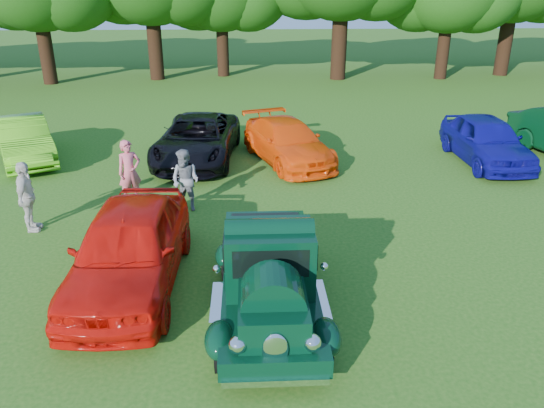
{
  "coord_description": "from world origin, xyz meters",
  "views": [
    {
      "loc": [
        0.43,
        -8.41,
        5.51
      ],
      "look_at": [
        0.92,
        2.03,
        1.1
      ],
      "focal_mm": 35.0,
      "sensor_mm": 36.0,
      "label": 1
    }
  ],
  "objects_px": {
    "hero_pickup": "(269,275)",
    "back_car_lime": "(24,140)",
    "back_car_orange": "(287,142)",
    "back_car_blue": "(486,140)",
    "spectator_white": "(27,197)",
    "spectator_pink": "(130,172)",
    "red_convertible": "(130,248)",
    "back_car_black": "(197,139)",
    "spectator_grey": "(186,180)"
  },
  "relations": [
    {
      "from": "hero_pickup",
      "to": "spectator_white",
      "type": "distance_m",
      "value": 6.6
    },
    {
      "from": "hero_pickup",
      "to": "back_car_orange",
      "type": "bearing_deg",
      "value": 83.62
    },
    {
      "from": "red_convertible",
      "to": "back_car_blue",
      "type": "bearing_deg",
      "value": 36.96
    },
    {
      "from": "back_car_lime",
      "to": "back_car_orange",
      "type": "xyz_separation_m",
      "value": [
        8.6,
        -0.46,
        -0.04
      ]
    },
    {
      "from": "back_car_black",
      "to": "back_car_blue",
      "type": "xyz_separation_m",
      "value": [
        9.37,
        -0.69,
        0.04
      ]
    },
    {
      "from": "back_car_orange",
      "to": "hero_pickup",
      "type": "bearing_deg",
      "value": -115.53
    },
    {
      "from": "spectator_grey",
      "to": "spectator_white",
      "type": "relative_size",
      "value": 0.94
    },
    {
      "from": "spectator_pink",
      "to": "spectator_grey",
      "type": "height_order",
      "value": "spectator_pink"
    },
    {
      "from": "back_car_orange",
      "to": "spectator_white",
      "type": "height_order",
      "value": "spectator_white"
    },
    {
      "from": "hero_pickup",
      "to": "spectator_pink",
      "type": "height_order",
      "value": "hero_pickup"
    },
    {
      "from": "spectator_pink",
      "to": "spectator_grey",
      "type": "xyz_separation_m",
      "value": [
        1.53,
        -0.59,
        -0.05
      ]
    },
    {
      "from": "hero_pickup",
      "to": "back_car_blue",
      "type": "xyz_separation_m",
      "value": [
        7.38,
        8.18,
        0.0
      ]
    },
    {
      "from": "back_car_orange",
      "to": "back_car_blue",
      "type": "xyz_separation_m",
      "value": [
        6.42,
        -0.4,
        0.09
      ]
    },
    {
      "from": "hero_pickup",
      "to": "spectator_white",
      "type": "height_order",
      "value": "hero_pickup"
    },
    {
      "from": "back_car_black",
      "to": "back_car_blue",
      "type": "bearing_deg",
      "value": 1.11
    },
    {
      "from": "red_convertible",
      "to": "back_car_blue",
      "type": "relative_size",
      "value": 1.07
    },
    {
      "from": "back_car_blue",
      "to": "spectator_grey",
      "type": "xyz_separation_m",
      "value": [
        -9.32,
        -3.47,
        0.05
      ]
    },
    {
      "from": "hero_pickup",
      "to": "red_convertible",
      "type": "height_order",
      "value": "hero_pickup"
    },
    {
      "from": "back_car_orange",
      "to": "back_car_blue",
      "type": "bearing_deg",
      "value": -22.69
    },
    {
      "from": "spectator_grey",
      "to": "back_car_lime",
      "type": "bearing_deg",
      "value": 170.25
    },
    {
      "from": "red_convertible",
      "to": "spectator_white",
      "type": "relative_size",
      "value": 2.78
    },
    {
      "from": "back_car_black",
      "to": "spectator_pink",
      "type": "relative_size",
      "value": 3.01
    },
    {
      "from": "hero_pickup",
      "to": "spectator_grey",
      "type": "height_order",
      "value": "hero_pickup"
    },
    {
      "from": "back_car_blue",
      "to": "spectator_grey",
      "type": "height_order",
      "value": "spectator_grey"
    },
    {
      "from": "red_convertible",
      "to": "spectator_pink",
      "type": "distance_m",
      "value": 4.34
    },
    {
      "from": "hero_pickup",
      "to": "back_car_lime",
      "type": "bearing_deg",
      "value": 130.21
    },
    {
      "from": "back_car_lime",
      "to": "spectator_white",
      "type": "relative_size",
      "value": 2.52
    },
    {
      "from": "back_car_orange",
      "to": "back_car_lime",
      "type": "bearing_deg",
      "value": 157.77
    },
    {
      "from": "hero_pickup",
      "to": "back_car_blue",
      "type": "bearing_deg",
      "value": 47.94
    },
    {
      "from": "back_car_orange",
      "to": "spectator_pink",
      "type": "height_order",
      "value": "spectator_pink"
    },
    {
      "from": "back_car_lime",
      "to": "back_car_orange",
      "type": "height_order",
      "value": "back_car_lime"
    },
    {
      "from": "hero_pickup",
      "to": "back_car_black",
      "type": "xyz_separation_m",
      "value": [
        -1.99,
        8.87,
        -0.04
      ]
    },
    {
      "from": "hero_pickup",
      "to": "back_car_orange",
      "type": "relative_size",
      "value": 0.98
    },
    {
      "from": "spectator_pink",
      "to": "spectator_white",
      "type": "distance_m",
      "value": 2.64
    },
    {
      "from": "back_car_black",
      "to": "back_car_orange",
      "type": "relative_size",
      "value": 1.12
    },
    {
      "from": "hero_pickup",
      "to": "back_car_blue",
      "type": "height_order",
      "value": "hero_pickup"
    },
    {
      "from": "back_car_orange",
      "to": "spectator_pink",
      "type": "relative_size",
      "value": 2.68
    },
    {
      "from": "spectator_grey",
      "to": "back_car_black",
      "type": "bearing_deg",
      "value": 118.13
    },
    {
      "from": "back_car_orange",
      "to": "spectator_pink",
      "type": "bearing_deg",
      "value": -162.63
    },
    {
      "from": "back_car_blue",
      "to": "back_car_black",
      "type": "bearing_deg",
      "value": 175.33
    },
    {
      "from": "red_convertible",
      "to": "back_car_black",
      "type": "height_order",
      "value": "red_convertible"
    },
    {
      "from": "spectator_grey",
      "to": "red_convertible",
      "type": "bearing_deg",
      "value": -73.13
    },
    {
      "from": "back_car_blue",
      "to": "spectator_pink",
      "type": "xyz_separation_m",
      "value": [
        -10.85,
        -2.88,
        0.1
      ]
    },
    {
      "from": "hero_pickup",
      "to": "spectator_white",
      "type": "relative_size",
      "value": 2.62
    },
    {
      "from": "back_car_black",
      "to": "spectator_grey",
      "type": "distance_m",
      "value": 4.16
    },
    {
      "from": "hero_pickup",
      "to": "back_car_black",
      "type": "distance_m",
      "value": 9.09
    },
    {
      "from": "back_car_black",
      "to": "back_car_blue",
      "type": "height_order",
      "value": "back_car_blue"
    },
    {
      "from": "back_car_blue",
      "to": "back_car_orange",
      "type": "bearing_deg",
      "value": 175.98
    },
    {
      "from": "hero_pickup",
      "to": "back_car_lime",
      "type": "height_order",
      "value": "hero_pickup"
    },
    {
      "from": "hero_pickup",
      "to": "spectator_pink",
      "type": "xyz_separation_m",
      "value": [
        -3.47,
        5.3,
        0.1
      ]
    }
  ]
}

